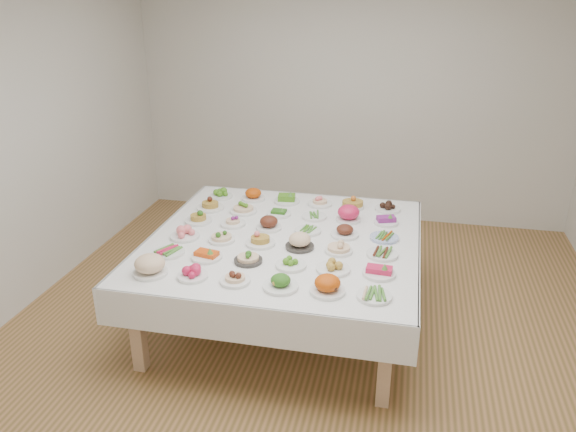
% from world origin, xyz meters
% --- Properties ---
extents(room_envelope, '(5.02, 5.02, 2.81)m').
position_xyz_m(room_envelope, '(0.00, 0.00, 1.83)').
color(room_envelope, '#A47144').
rests_on(room_envelope, ground).
extents(display_table, '(2.14, 2.14, 0.75)m').
position_xyz_m(display_table, '(-0.24, 0.05, 0.68)').
color(display_table, white).
rests_on(display_table, ground).
extents(dish_0, '(0.25, 0.25, 0.15)m').
position_xyz_m(dish_0, '(-1.01, -0.74, 0.83)').
color(dish_0, white).
rests_on(dish_0, display_table).
extents(dish_1, '(0.21, 0.21, 0.09)m').
position_xyz_m(dish_1, '(-0.71, -0.73, 0.79)').
color(dish_1, white).
rests_on(dish_1, display_table).
extents(dish_2, '(0.21, 0.21, 0.10)m').
position_xyz_m(dish_2, '(-0.40, -0.73, 0.80)').
color(dish_2, white).
rests_on(dish_2, display_table).
extents(dish_3, '(0.24, 0.24, 0.12)m').
position_xyz_m(dish_3, '(-0.08, -0.74, 0.80)').
color(dish_3, white).
rests_on(dish_3, display_table).
extents(dish_4, '(0.24, 0.24, 0.14)m').
position_xyz_m(dish_4, '(0.23, -0.73, 0.82)').
color(dish_4, white).
rests_on(dish_4, display_table).
extents(dish_5, '(0.23, 0.23, 0.06)m').
position_xyz_m(dish_5, '(0.53, -0.73, 0.77)').
color(dish_5, white).
rests_on(dish_5, display_table).
extents(dish_6, '(0.25, 0.23, 0.06)m').
position_xyz_m(dish_6, '(-1.02, -0.42, 0.78)').
color(dish_6, white).
rests_on(dish_6, display_table).
extents(dish_7, '(0.23, 0.23, 0.11)m').
position_xyz_m(dish_7, '(-0.72, -0.43, 0.80)').
color(dish_7, white).
rests_on(dish_7, display_table).
extents(dish_8, '(0.21, 0.21, 0.12)m').
position_xyz_m(dish_8, '(-0.40, -0.42, 0.81)').
color(dish_8, '#2D2B28').
rests_on(dish_8, display_table).
extents(dish_9, '(0.22, 0.22, 0.09)m').
position_xyz_m(dish_9, '(-0.08, -0.42, 0.79)').
color(dish_9, white).
rests_on(dish_9, display_table).
extents(dish_10, '(0.24, 0.24, 0.10)m').
position_xyz_m(dish_10, '(0.22, -0.42, 0.79)').
color(dish_10, white).
rests_on(dish_10, display_table).
extents(dish_11, '(0.23, 0.23, 0.10)m').
position_xyz_m(dish_11, '(0.54, -0.41, 0.79)').
color(dish_11, white).
rests_on(dish_11, display_table).
extents(dish_12, '(0.23, 0.23, 0.11)m').
position_xyz_m(dish_12, '(-1.01, -0.12, 0.80)').
color(dish_12, white).
rests_on(dish_12, display_table).
extents(dish_13, '(0.21, 0.21, 0.11)m').
position_xyz_m(dish_13, '(-0.71, -0.11, 0.80)').
color(dish_13, white).
rests_on(dish_13, display_table).
extents(dish_14, '(0.23, 0.23, 0.14)m').
position_xyz_m(dish_14, '(-0.39, -0.11, 0.81)').
color(dish_14, white).
rests_on(dish_14, display_table).
extents(dish_15, '(0.22, 0.22, 0.13)m').
position_xyz_m(dish_15, '(-0.08, -0.11, 0.81)').
color(dish_15, '#2D2B28').
rests_on(dish_15, display_table).
extents(dish_16, '(0.21, 0.21, 0.11)m').
position_xyz_m(dish_16, '(0.22, -0.11, 0.80)').
color(dish_16, white).
rests_on(dish_16, display_table).
extents(dish_17, '(0.23, 0.23, 0.06)m').
position_xyz_m(dish_17, '(0.55, -0.11, 0.77)').
color(dish_17, white).
rests_on(dish_17, display_table).
extents(dish_18, '(0.23, 0.23, 0.12)m').
position_xyz_m(dish_18, '(-1.02, 0.21, 0.80)').
color(dish_18, white).
rests_on(dish_18, display_table).
extents(dish_19, '(0.21, 0.21, 0.10)m').
position_xyz_m(dish_19, '(-0.72, 0.21, 0.79)').
color(dish_19, white).
rests_on(dish_19, display_table).
extents(dish_20, '(0.21, 0.21, 0.11)m').
position_xyz_m(dish_20, '(-0.40, 0.20, 0.80)').
color(dish_20, white).
rests_on(dish_20, display_table).
extents(dish_21, '(0.21, 0.21, 0.05)m').
position_xyz_m(dish_21, '(-0.07, 0.20, 0.77)').
color(dish_21, white).
rests_on(dish_21, display_table).
extents(dish_22, '(0.22, 0.22, 0.12)m').
position_xyz_m(dish_22, '(0.23, 0.19, 0.80)').
color(dish_22, white).
rests_on(dish_22, display_table).
extents(dish_23, '(0.22, 0.22, 0.05)m').
position_xyz_m(dish_23, '(0.54, 0.20, 0.77)').
color(dish_23, '#4C66B2').
rests_on(dish_23, display_table).
extents(dish_24, '(0.24, 0.24, 0.15)m').
position_xyz_m(dish_24, '(-1.03, 0.52, 0.82)').
color(dish_24, white).
rests_on(dish_24, display_table).
extents(dish_25, '(0.24, 0.24, 0.14)m').
position_xyz_m(dish_25, '(-0.71, 0.51, 0.81)').
color(dish_25, white).
rests_on(dish_25, display_table).
extents(dish_26, '(0.21, 0.21, 0.08)m').
position_xyz_m(dish_26, '(-0.39, 0.51, 0.78)').
color(dish_26, white).
rests_on(dish_26, display_table).
extents(dish_27, '(0.21, 0.21, 0.05)m').
position_xyz_m(dish_27, '(-0.08, 0.51, 0.77)').
color(dish_27, white).
rests_on(dish_27, display_table).
extents(dish_28, '(0.21, 0.21, 0.14)m').
position_xyz_m(dish_28, '(0.22, 0.51, 0.82)').
color(dish_28, white).
rests_on(dish_28, display_table).
extents(dish_29, '(0.20, 0.20, 0.09)m').
position_xyz_m(dish_29, '(0.54, 0.52, 0.78)').
color(dish_29, white).
rests_on(dish_29, display_table).
extents(dish_30, '(0.21, 0.21, 0.09)m').
position_xyz_m(dish_30, '(-1.03, 0.83, 0.79)').
color(dish_30, white).
rests_on(dish_30, display_table).
extents(dish_31, '(0.22, 0.22, 0.11)m').
position_xyz_m(dish_31, '(-0.71, 0.84, 0.80)').
color(dish_31, white).
rests_on(dish_31, display_table).
extents(dish_32, '(0.23, 0.23, 0.11)m').
position_xyz_m(dish_32, '(-0.39, 0.83, 0.80)').
color(dish_32, white).
rests_on(dish_32, display_table).
extents(dish_33, '(0.22, 0.22, 0.11)m').
position_xyz_m(dish_33, '(-0.08, 0.83, 0.80)').
color(dish_33, white).
rests_on(dish_33, display_table).
extents(dish_34, '(0.21, 0.20, 0.13)m').
position_xyz_m(dish_34, '(0.22, 0.82, 0.81)').
color(dish_34, white).
rests_on(dish_34, display_table).
extents(dish_35, '(0.22, 0.22, 0.09)m').
position_xyz_m(dish_35, '(0.54, 0.83, 0.79)').
color(dish_35, white).
rests_on(dish_35, display_table).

